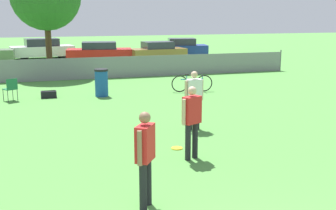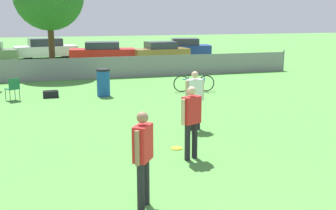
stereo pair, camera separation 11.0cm
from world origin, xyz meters
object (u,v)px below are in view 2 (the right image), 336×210
at_px(parked_car_blue, 185,48).
at_px(frisbee_disc, 177,148).
at_px(bicycle_sideline, 194,83).
at_px(player_receiver_white, 195,96).
at_px(gear_bag_sideline, 51,94).
at_px(folding_chair_sideline, 13,87).
at_px(parked_car_red, 102,52).
at_px(parked_car_white, 46,49).
at_px(parked_car_tan, 161,51).
at_px(trash_bin, 103,82).
at_px(player_thrower_red, 191,118).
at_px(player_defender_red, 143,153).

bearing_deg(parked_car_blue, frisbee_disc, -97.64).
bearing_deg(frisbee_disc, bicycle_sideline, 66.88).
height_order(player_receiver_white, gear_bag_sideline, player_receiver_white).
distance_m(folding_chair_sideline, gear_bag_sideline, 1.44).
xyz_separation_m(frisbee_disc, parked_car_red, (1.02, 20.37, 0.64)).
distance_m(parked_car_white, parked_car_tan, 8.70).
height_order(folding_chair_sideline, trash_bin, trash_bin).
relative_size(parked_car_red, parked_car_blue, 1.12).
bearing_deg(trash_bin, frisbee_disc, -84.06).
bearing_deg(parked_car_red, trash_bin, -89.19).
height_order(bicycle_sideline, trash_bin, trash_bin).
xyz_separation_m(bicycle_sideline, parked_car_blue, (4.53, 14.52, 0.32)).
bearing_deg(parked_car_blue, gear_bag_sideline, -114.82).
bearing_deg(gear_bag_sideline, parked_car_red, 73.25).
distance_m(player_thrower_red, folding_chair_sideline, 9.24).
distance_m(player_thrower_red, parked_car_blue, 23.72).
distance_m(trash_bin, parked_car_tan, 13.47).
distance_m(player_thrower_red, player_receiver_white, 2.52).
xyz_separation_m(bicycle_sideline, parked_car_red, (-2.04, 13.19, 0.29)).
relative_size(folding_chair_sideline, parked_car_red, 0.18).
xyz_separation_m(trash_bin, parked_car_white, (-2.03, 15.98, 0.15)).
xyz_separation_m(trash_bin, gear_bag_sideline, (-2.06, 0.30, -0.42)).
relative_size(parked_car_white, parked_car_red, 1.00).
height_order(player_thrower_red, player_receiver_white, same).
bearing_deg(folding_chair_sideline, parked_car_tan, -156.21).
bearing_deg(parked_car_blue, parked_car_white, -177.07).
height_order(player_receiver_white, parked_car_red, player_receiver_white).
distance_m(bicycle_sideline, trash_bin, 3.83).
xyz_separation_m(player_thrower_red, gear_bag_sideline, (-2.90, 8.41, -0.84)).
xyz_separation_m(parked_car_white, parked_car_blue, (10.38, -1.59, -0.02)).
distance_m(player_receiver_white, trash_bin, 6.05).
distance_m(bicycle_sideline, parked_car_tan, 12.46).
bearing_deg(frisbee_disc, player_receiver_white, 56.59).
xyz_separation_m(player_thrower_red, parked_car_blue, (7.51, 22.49, -0.29)).
distance_m(gear_bag_sideline, parked_car_red, 13.34).
height_order(player_thrower_red, bicycle_sideline, player_thrower_red).
relative_size(player_thrower_red, parked_car_red, 0.36).
distance_m(parked_car_white, parked_car_red, 4.80).
bearing_deg(player_defender_red, trash_bin, 30.42).
bearing_deg(folding_chair_sideline, parked_car_white, -123.91).
distance_m(gear_bag_sideline, parked_car_blue, 17.52).
distance_m(folding_chair_sideline, parked_car_tan, 15.21).
xyz_separation_m(player_defender_red, gear_bag_sideline, (-1.30, 10.49, -0.84)).
relative_size(trash_bin, parked_car_red, 0.23).
bearing_deg(player_receiver_white, player_thrower_red, -116.58).
height_order(player_receiver_white, parked_car_tan, player_receiver_white).
xyz_separation_m(trash_bin, parked_car_blue, (8.35, 14.39, 0.13)).
relative_size(frisbee_disc, parked_car_blue, 0.07).
height_order(bicycle_sideline, gear_bag_sideline, bicycle_sideline).
height_order(frisbee_disc, parked_car_white, parked_car_white).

